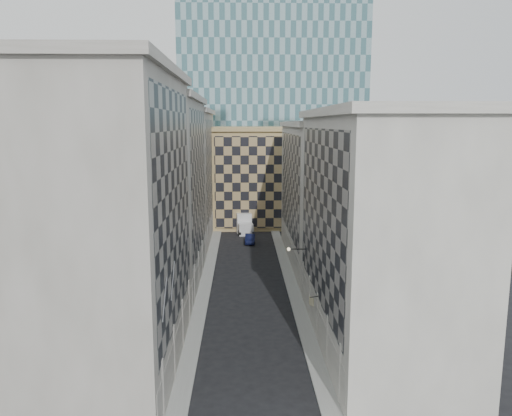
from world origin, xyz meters
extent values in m
cube|color=gray|center=(-5.25, 30.00, 0.07)|extent=(1.50, 100.00, 0.15)
cube|color=gray|center=(5.25, 30.00, 0.07)|extent=(1.50, 100.00, 0.15)
cube|color=gray|center=(-11.00, 11.00, 11.50)|extent=(10.00, 22.00, 23.00)
cube|color=gray|center=(-6.12, 11.00, 13.00)|extent=(0.25, 19.36, 18.00)
cube|color=gray|center=(-6.20, 11.00, 1.60)|extent=(0.45, 21.12, 3.20)
cube|color=gray|center=(-11.00, 11.00, 23.35)|extent=(10.80, 22.80, 0.70)
cylinder|color=gray|center=(-6.35, 2.75, 2.20)|extent=(0.90, 0.90, 4.40)
cylinder|color=gray|center=(-6.35, 8.25, 2.20)|extent=(0.90, 0.90, 4.40)
cylinder|color=gray|center=(-6.35, 13.75, 2.20)|extent=(0.90, 0.90, 4.40)
cylinder|color=gray|center=(-6.35, 19.25, 2.20)|extent=(0.90, 0.90, 4.40)
cube|color=gray|center=(-11.00, 33.00, 11.00)|extent=(10.00, 22.00, 22.00)
cube|color=gray|center=(-6.12, 33.00, 12.50)|extent=(0.25, 19.36, 17.00)
cube|color=gray|center=(-6.20, 33.00, 1.60)|extent=(0.45, 21.12, 3.20)
cube|color=gray|center=(-11.00, 33.00, 22.35)|extent=(10.80, 22.80, 0.70)
cylinder|color=gray|center=(-6.35, 24.75, 2.20)|extent=(0.90, 0.90, 4.40)
cylinder|color=gray|center=(-6.35, 30.25, 2.20)|extent=(0.90, 0.90, 4.40)
cylinder|color=gray|center=(-6.35, 35.75, 2.20)|extent=(0.90, 0.90, 4.40)
cylinder|color=gray|center=(-6.35, 41.25, 2.20)|extent=(0.90, 0.90, 4.40)
cube|color=gray|center=(-11.00, 55.00, 10.50)|extent=(10.00, 22.00, 21.00)
cube|color=gray|center=(-6.12, 55.00, 12.00)|extent=(0.25, 19.36, 16.00)
cube|color=gray|center=(-6.20, 55.00, 1.60)|extent=(0.45, 21.12, 3.20)
cube|color=gray|center=(-11.00, 55.00, 21.35)|extent=(10.80, 22.80, 0.70)
cylinder|color=gray|center=(-6.35, 46.75, 2.20)|extent=(0.90, 0.90, 4.40)
cylinder|color=gray|center=(-6.35, 52.25, 2.20)|extent=(0.90, 0.90, 4.40)
cylinder|color=gray|center=(-6.35, 57.75, 2.20)|extent=(0.90, 0.90, 4.40)
cylinder|color=gray|center=(-6.35, 63.25, 2.20)|extent=(0.90, 0.90, 4.40)
cube|color=#B0ACA1|center=(11.00, 15.00, 10.00)|extent=(10.00, 26.00, 20.00)
cube|color=gray|center=(6.12, 15.00, 11.50)|extent=(0.25, 22.88, 15.00)
cube|color=#B0ACA1|center=(6.20, 15.00, 1.60)|extent=(0.45, 24.96, 3.20)
cube|color=#B0ACA1|center=(11.00, 15.00, 20.35)|extent=(10.80, 26.80, 0.70)
cylinder|color=#B0ACA1|center=(6.35, 4.60, 2.20)|extent=(0.90, 0.90, 4.40)
cylinder|color=#B0ACA1|center=(6.35, 9.80, 2.20)|extent=(0.90, 0.90, 4.40)
cylinder|color=#B0ACA1|center=(6.35, 15.00, 2.20)|extent=(0.90, 0.90, 4.40)
cylinder|color=#B0ACA1|center=(6.35, 20.20, 2.20)|extent=(0.90, 0.90, 4.40)
cylinder|color=#B0ACA1|center=(6.35, 25.40, 2.20)|extent=(0.90, 0.90, 4.40)
cube|color=#B0ACA1|center=(11.00, 42.00, 9.50)|extent=(10.00, 28.00, 19.00)
cube|color=gray|center=(6.12, 42.00, 11.00)|extent=(0.25, 24.64, 14.00)
cube|color=#B0ACA1|center=(6.20, 42.00, 1.60)|extent=(0.45, 26.88, 3.20)
cube|color=#B0ACA1|center=(11.00, 42.00, 19.35)|extent=(10.80, 28.80, 0.70)
cube|color=tan|center=(2.00, 68.00, 9.00)|extent=(16.00, 14.00, 18.00)
cube|color=tan|center=(2.00, 60.90, 9.00)|extent=(15.20, 0.25, 16.50)
cube|color=tan|center=(2.00, 68.00, 18.40)|extent=(16.80, 14.80, 0.80)
cube|color=#302A25|center=(0.00, 82.00, 14.00)|extent=(6.00, 6.00, 28.00)
cube|color=#302A25|center=(0.00, 82.00, 28.70)|extent=(7.00, 7.00, 1.40)
cone|color=#302A25|center=(0.00, 82.00, 39.40)|extent=(7.20, 7.20, 20.00)
cylinder|color=gray|center=(-5.90, 4.00, 8.00)|extent=(0.10, 2.33, 2.33)
cylinder|color=gray|center=(-5.90, 8.00, 8.00)|extent=(0.10, 2.33, 2.33)
cylinder|color=black|center=(5.10, 24.00, 6.20)|extent=(1.80, 0.08, 0.08)
sphere|color=#FFE5B2|center=(4.20, 24.00, 6.20)|extent=(0.36, 0.36, 0.36)
cube|color=silver|center=(-0.16, 58.64, 1.03)|extent=(2.87, 3.06, 2.06)
cube|color=silver|center=(-0.57, 61.59, 1.77)|extent=(3.17, 4.44, 3.55)
cylinder|color=black|center=(-1.17, 57.58, 0.51)|extent=(0.48, 1.07, 1.03)
cylinder|color=black|center=(1.10, 57.89, 0.51)|extent=(0.48, 1.07, 1.03)
cylinder|color=black|center=(-1.89, 62.79, 0.51)|extent=(0.48, 1.07, 1.03)
cylinder|color=black|center=(0.38, 63.10, 0.51)|extent=(0.48, 1.07, 1.03)
imported|color=#0E1234|center=(0.55, 52.31, 0.75)|extent=(1.73, 4.59, 1.50)
cylinder|color=black|center=(5.60, 14.64, 4.22)|extent=(0.80, 0.37, 0.06)
cube|color=beige|center=(5.37, 14.64, 3.80)|extent=(0.33, 0.71, 0.74)
camera|label=1|loc=(-0.79, -27.50, 19.43)|focal=35.00mm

